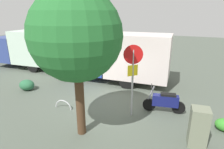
{
  "coord_description": "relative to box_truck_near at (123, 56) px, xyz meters",
  "views": [
    {
      "loc": [
        -3.41,
        7.26,
        4.2
      ],
      "look_at": [
        -0.0,
        -0.86,
        1.25
      ],
      "focal_mm": 29.97,
      "sensor_mm": 36.0,
      "label": 1
    }
  ],
  "objects": [
    {
      "name": "ground_plane",
      "position": [
        -0.26,
        3.25,
        -1.64
      ],
      "size": [
        60.0,
        60.0,
        0.0
      ],
      "primitive_type": "plane",
      "color": "#4B5348"
    },
    {
      "name": "box_truck_near",
      "position": [
        0.0,
        0.0,
        0.0
      ],
      "size": [
        6.93,
        2.53,
        3.01
      ],
      "rotation": [
        0.0,
        0.0,
        0.05
      ],
      "color": "black",
      "rests_on": "ground"
    },
    {
      "name": "box_truck_far",
      "position": [
        7.33,
        -0.27,
        -0.04
      ],
      "size": [
        8.46,
        2.74,
        2.88
      ],
      "rotation": [
        0.0,
        0.0,
        0.07
      ],
      "color": "black",
      "rests_on": "ground"
    },
    {
      "name": "motorcycle",
      "position": [
        -2.95,
        2.87,
        -1.12
      ],
      "size": [
        1.8,
        0.63,
        1.2
      ],
      "rotation": [
        0.0,
        0.0,
        0.17
      ],
      "color": "black",
      "rests_on": "ground"
    },
    {
      "name": "stop_sign",
      "position": [
        -1.7,
        3.69,
        0.38
      ],
      "size": [
        0.71,
        0.33,
        3.03
      ],
      "color": "#9E9EA3",
      "rests_on": "ground"
    },
    {
      "name": "street_tree",
      "position": [
        -0.39,
        5.56,
        1.85
      ],
      "size": [
        2.92,
        2.92,
        4.97
      ],
      "color": "#47301E",
      "rests_on": "ground"
    },
    {
      "name": "utility_cabinet",
      "position": [
        -4.24,
        4.67,
        -0.97
      ],
      "size": [
        0.61,
        0.58,
        1.35
      ],
      "primitive_type": "cube",
      "rotation": [
        0.0,
        0.0,
        0.1
      ],
      "color": "slate",
      "rests_on": "ground"
    },
    {
      "name": "bike_rack_hoop",
      "position": [
        1.34,
        4.33,
        -1.64
      ],
      "size": [
        0.85,
        0.08,
        0.85
      ],
      "primitive_type": "torus",
      "rotation": [
        1.57,
        0.0,
        0.04
      ],
      "color": "#B7B7BC",
      "rests_on": "ground"
    },
    {
      "name": "shrub_near_sign",
      "position": [
        4.56,
        3.33,
        -1.34
      ],
      "size": [
        0.87,
        0.71,
        0.59
      ],
      "primitive_type": "ellipsoid",
      "color": "#285F3C",
      "rests_on": "ground"
    }
  ]
}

